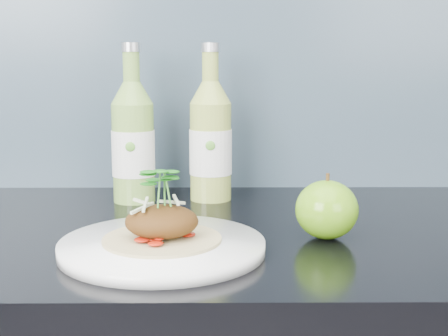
# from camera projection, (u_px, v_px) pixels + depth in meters

# --- Properties ---
(subway_backsplash) EXTENTS (4.00, 0.02, 0.70)m
(subway_backsplash) POSITION_uv_depth(u_px,v_px,m) (186.00, 2.00, 1.16)
(subway_backsplash) COLOR #6788A2
(subway_backsplash) RESTS_ON kitchen_counter
(dinner_plate) EXTENTS (0.34, 0.34, 0.02)m
(dinner_plate) POSITION_uv_depth(u_px,v_px,m) (162.00, 247.00, 0.80)
(dinner_plate) COLOR white
(dinner_plate) RESTS_ON kitchen_counter
(pork_taco) EXTENTS (0.15, 0.15, 0.10)m
(pork_taco) POSITION_uv_depth(u_px,v_px,m) (162.00, 219.00, 0.79)
(pork_taco) COLOR tan
(pork_taco) RESTS_ON dinner_plate
(green_apple) EXTENTS (0.11, 0.11, 0.09)m
(green_apple) POSITION_uv_depth(u_px,v_px,m) (327.00, 210.00, 0.86)
(green_apple) COLOR #599410
(green_apple) RESTS_ON kitchen_counter
(cider_bottle_left) EXTENTS (0.09, 0.09, 0.27)m
(cider_bottle_left) POSITION_uv_depth(u_px,v_px,m) (133.00, 142.00, 1.07)
(cider_bottle_left) COLOR #7AA846
(cider_bottle_left) RESTS_ON kitchen_counter
(cider_bottle_right) EXTENTS (0.10, 0.10, 0.27)m
(cider_bottle_right) POSITION_uv_depth(u_px,v_px,m) (211.00, 141.00, 1.09)
(cider_bottle_right) COLOR #9EB14A
(cider_bottle_right) RESTS_ON kitchen_counter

